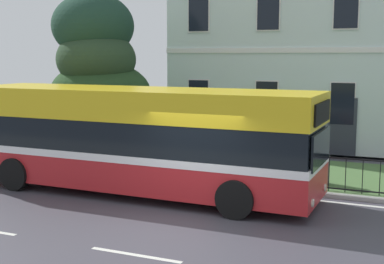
# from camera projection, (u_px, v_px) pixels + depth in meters

# --- Properties ---
(ground_plane) EXTENTS (60.00, 56.00, 0.18)m
(ground_plane) POSITION_uv_depth(u_px,v_px,m) (190.00, 218.00, 12.95)
(ground_plane) COLOR #413F4A
(iron_verge_railing) EXTENTS (15.38, 0.04, 0.97)m
(iron_verge_railing) POSITION_uv_depth(u_px,v_px,m) (313.00, 172.00, 15.17)
(iron_verge_railing) COLOR black
(iron_verge_railing) RESTS_ON ground_plane
(evergreen_tree) EXTENTS (4.18, 3.99, 6.20)m
(evergreen_tree) POSITION_uv_depth(u_px,v_px,m) (97.00, 85.00, 20.38)
(evergreen_tree) COLOR #423328
(evergreen_tree) RESTS_ON ground_plane
(single_decker_bus) EXTENTS (10.37, 2.83, 2.98)m
(single_decker_bus) POSITION_uv_depth(u_px,v_px,m) (137.00, 138.00, 15.11)
(single_decker_bus) COLOR #B21E23
(single_decker_bus) RESTS_ON ground_plane
(litter_bin) EXTENTS (0.55, 0.55, 1.06)m
(litter_bin) POSITION_uv_depth(u_px,v_px,m) (320.00, 166.00, 15.78)
(litter_bin) COLOR #4C4742
(litter_bin) RESTS_ON ground_plane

